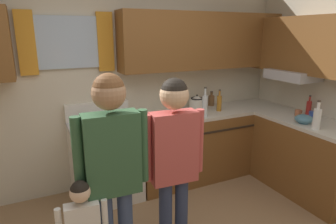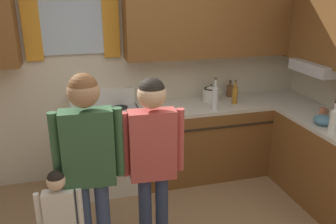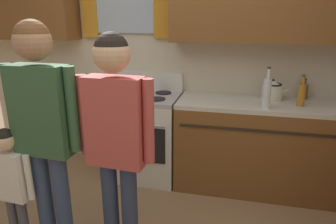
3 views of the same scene
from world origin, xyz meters
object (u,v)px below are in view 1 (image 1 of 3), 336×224
Objects in this scene: bottle_oil_amber at (219,103)px; bottle_tall_clear at (205,105)px; bottle_sauce_red at (309,107)px; mixing_bowl at (304,119)px; bottle_milk_white at (317,118)px; adult_in_plaid at (174,154)px; adult_holding_child at (113,162)px; bottle_squat_brown at (211,100)px; cup_terracotta at (298,113)px; stovetop_kettle at (197,103)px; mug_cobalt_blue at (312,115)px; stove_oven at (105,160)px.

bottle_oil_amber is 0.35m from bottle_tall_clear.
bottle_sauce_red is 0.43m from mixing_bowl.
bottle_milk_white is at bearing -48.58° from bottle_tall_clear.
adult_in_plaid is at bearing -136.30° from bottle_oil_amber.
adult_holding_child is 0.48m from adult_in_plaid.
bottle_oil_amber is 1.40× the size of bottle_squat_brown.
cup_terracotta is at bearing -23.86° from bottle_tall_clear.
stovetop_kettle is 2.09m from adult_holding_child.
bottle_squat_brown is 0.12× the size of adult_holding_child.
bottle_squat_brown is 1.79× the size of mug_cobalt_blue.
stove_oven is 2.38m from bottle_milk_white.
bottle_oil_amber is 0.78× the size of bottle_tall_clear.
bottle_oil_amber is 0.97m from cup_terracotta.
mixing_bowl is (0.87, -0.72, -0.09)m from bottle_tall_clear.
stovetop_kettle is at bearing 127.04° from mixing_bowl.
bottle_milk_white reaches higher than bottle_squat_brown.
adult_in_plaid is (-2.10, -0.46, 0.06)m from mug_cobalt_blue.
adult_holding_child is (-2.26, -0.18, 0.02)m from bottle_milk_white.
adult_holding_child is at bearing -169.42° from mug_cobalt_blue.
mug_cobalt_blue is at bearing -65.32° from cup_terracotta.
cup_terracotta is 1.26m from stovetop_kettle.
bottle_sauce_red is at bearing -16.01° from stove_oven.
adult_in_plaid is (-1.35, -1.51, 0.02)m from bottle_squat_brown.
adult_holding_child is at bearing -175.50° from bottle_milk_white.
bottle_milk_white is 1.42m from bottle_squat_brown.
cup_terracotta is 0.07× the size of adult_holding_child.
bottle_milk_white reaches higher than bottle_oil_amber.
bottle_tall_clear is at bearing 48.21° from adult_in_plaid.
bottle_oil_amber reaches higher than bottle_sauce_red.
mug_cobalt_blue is at bearing -54.71° from bottle_squat_brown.
bottle_tall_clear reaches higher than mixing_bowl.
bottle_oil_amber reaches higher than mug_cobalt_blue.
cup_terracotta is (0.75, -0.61, -0.07)m from bottle_oil_amber.
bottle_milk_white is 0.85× the size of bottle_tall_clear.
bottle_milk_white is 1.14× the size of stovetop_kettle.
bottle_oil_amber is 1.44× the size of mixing_bowl.
bottle_squat_brown is 0.13× the size of adult_in_plaid.
bottle_milk_white is at bearing 4.50° from adult_holding_child.
bottle_tall_clear is at bearing 151.37° from mug_cobalt_blue.
cup_terracotta is (0.25, 0.45, -0.08)m from bottle_milk_white.
bottle_squat_brown is 2.39m from adult_holding_child.
bottle_oil_amber is at bearing 24.42° from bottle_tall_clear.
stovetop_kettle is (-0.73, 1.25, -0.02)m from bottle_milk_white.
bottle_squat_brown is (-0.43, 1.36, -0.04)m from bottle_milk_white.
adult_in_plaid is (-1.83, -0.36, 0.05)m from mixing_bowl.
bottle_sauce_red is 0.67× the size of bottle_tall_clear.
adult_holding_child is (-1.83, -1.54, 0.07)m from bottle_squat_brown.
stovetop_kettle is 0.17× the size of adult_in_plaid.
adult_in_plaid is at bearing -131.79° from bottle_tall_clear.
bottle_tall_clear is at bearing -155.58° from bottle_oil_amber.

